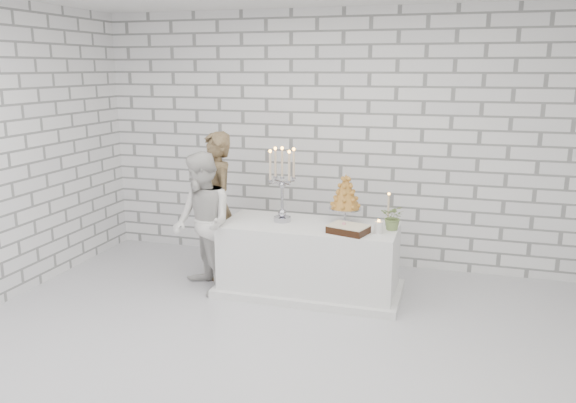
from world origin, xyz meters
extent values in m
cube|color=silver|center=(0.00, 0.00, 0.00)|extent=(6.00, 5.00, 0.01)
cube|color=white|center=(0.00, 2.50, 1.50)|extent=(6.00, 0.01, 3.00)
cube|color=white|center=(0.00, -2.50, 1.50)|extent=(6.00, 0.01, 3.00)
cube|color=white|center=(-0.09, 1.39, 0.38)|extent=(1.80, 0.80, 0.75)
imported|color=brown|center=(-1.21, 1.57, 0.83)|extent=(0.69, 0.72, 1.65)
imported|color=silver|center=(-1.18, 1.11, 0.75)|extent=(0.91, 0.91, 1.49)
cube|color=black|center=(0.35, 1.19, 0.79)|extent=(0.43, 0.36, 0.08)
cylinder|color=white|center=(0.63, 1.26, 0.81)|extent=(0.10, 0.10, 0.12)
cylinder|color=beige|center=(0.68, 1.59, 0.91)|extent=(0.07, 0.07, 0.32)
imported|color=#5E8046|center=(0.76, 1.43, 0.88)|extent=(0.27, 0.24, 0.26)
camera|label=1|loc=(1.30, -4.11, 2.33)|focal=35.44mm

